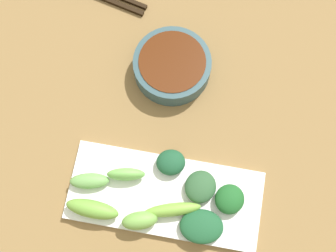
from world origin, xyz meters
TOP-DOWN VIEW (x-y plane):
  - tabletop at (0.00, 0.00)m, footprint 2.10×2.10m
  - sauce_bowl at (-0.17, -0.03)m, footprint 0.14×0.14m
  - serving_plate at (0.07, -0.00)m, footprint 0.14×0.33m
  - broccoli_leafy_0 at (0.01, -0.00)m, footprint 0.06×0.06m
  - broccoli_stalk_1 at (0.04, -0.07)m, footprint 0.03×0.07m
  - broccoli_stalk_2 at (0.07, -0.13)m, footprint 0.04×0.07m
  - broccoli_leafy_3 at (0.11, 0.07)m, footprint 0.07×0.08m
  - broccoli_stalk_4 at (0.09, 0.02)m, footprint 0.05×0.10m
  - broccoli_stalk_5 at (0.12, -0.03)m, footprint 0.05×0.07m
  - broccoli_leafy_6 at (0.06, 0.11)m, footprint 0.07×0.06m
  - broccoli_stalk_7 at (0.11, -0.11)m, footprint 0.03×0.09m
  - broccoli_leafy_8 at (0.04, 0.06)m, footprint 0.07×0.07m

SIDE VIEW (x-z plane):
  - tabletop at x=0.00m, z-range 0.00..0.02m
  - serving_plate at x=0.07m, z-range 0.02..0.03m
  - sauce_bowl at x=-0.17m, z-range 0.02..0.06m
  - broccoli_leafy_3 at x=0.11m, z-range 0.03..0.05m
  - broccoli_stalk_2 at x=0.07m, z-range 0.03..0.05m
  - broccoli_leafy_8 at x=0.04m, z-range 0.03..0.06m
  - broccoli_stalk_4 at x=0.09m, z-range 0.03..0.06m
  - broccoli_leafy_0 at x=0.01m, z-range 0.03..0.06m
  - broccoli_leafy_6 at x=0.06m, z-range 0.03..0.06m
  - broccoli_stalk_7 at x=0.11m, z-range 0.03..0.06m
  - broccoli_stalk_5 at x=0.12m, z-range 0.03..0.06m
  - broccoli_stalk_1 at x=0.04m, z-range 0.03..0.06m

